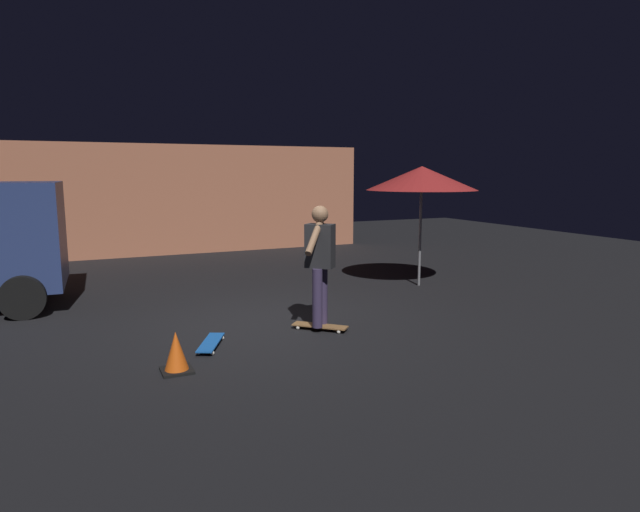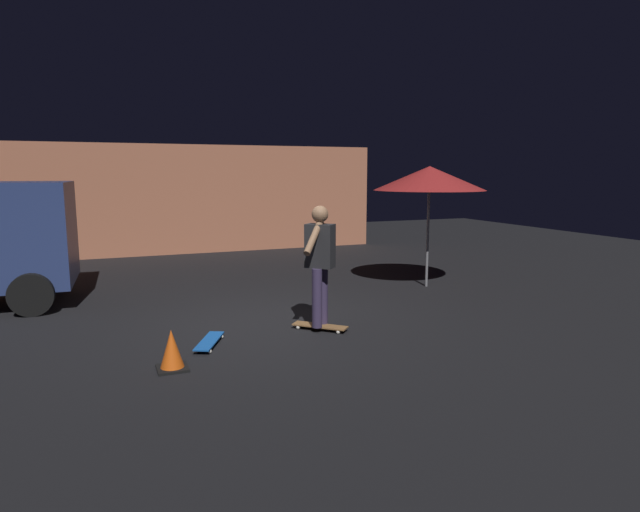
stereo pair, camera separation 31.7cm
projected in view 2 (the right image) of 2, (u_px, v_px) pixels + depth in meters
ground_plane at (267, 323)px, 7.94m from camera, size 28.00×28.00×0.00m
low_building at (150, 198)px, 15.61m from camera, size 12.35×3.28×2.92m
patio_umbrella at (429, 178)px, 10.15m from camera, size 2.10×2.10×2.30m
skateboard_ridden at (320, 326)px, 7.56m from camera, size 0.70×0.69×0.07m
skateboard_spare at (209, 341)px, 6.88m from camera, size 0.52×0.79×0.07m
skater at (320, 257)px, 7.41m from camera, size 0.75×0.77×1.67m
traffic_cone at (172, 351)px, 6.03m from camera, size 0.34×0.34×0.46m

